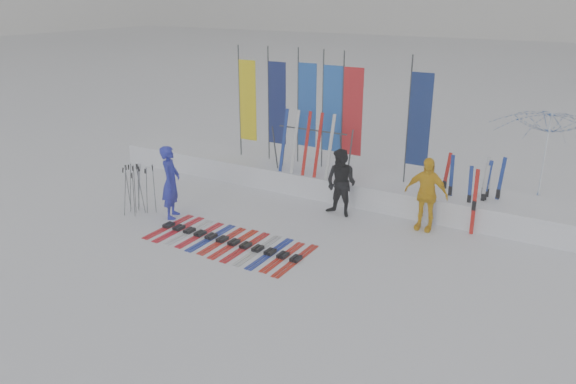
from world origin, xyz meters
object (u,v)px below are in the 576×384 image
Objects in this scene: person_yellow at (426,194)px; ski_row at (229,241)px; ski_rack at (312,145)px; tent_canopy at (545,160)px; person_black at (341,183)px; person_blue at (171,182)px.

person_yellow is 4.60m from ski_row.
ski_rack reaches higher than ski_row.
person_yellow is 3.45m from tent_canopy.
person_yellow is 0.60× the size of tent_canopy.
tent_canopy is at bearing 42.48° from person_black.
person_black is 2.05m from person_yellow.
person_blue is 0.50× the size of ski_row.
person_yellow is 0.48× the size of ski_row.
ski_rack is at bearing -160.89° from tent_canopy.
ski_rack is (-5.50, -1.91, 0.09)m from tent_canopy.
ski_row is (-1.40, -2.73, -0.80)m from person_black.
tent_canopy is (7.64, 5.08, 0.40)m from person_blue.
ski_row is 3.96m from ski_rack.
person_black is 0.82× the size of ski_rack.
person_yellow is at bearing -12.91° from ski_rack.
tent_canopy is 5.82m from ski_rack.
person_blue reaches higher than person_black.
ski_row is at bearing -90.86° from ski_rack.
person_black is at bearing -172.75° from person_yellow.
person_yellow is at bearing 40.62° from ski_row.
person_yellow is at bearing -93.26° from person_blue.
tent_canopy is at bearing 19.11° from ski_rack.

